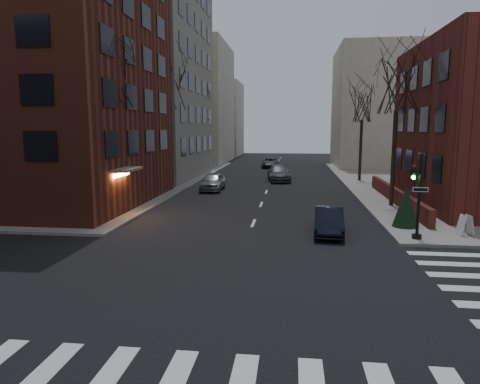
# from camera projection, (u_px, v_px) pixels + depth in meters

# --- Properties ---
(ground) EXTENTS (160.00, 160.00, 0.00)m
(ground) POSITION_uv_depth(u_px,v_px,m) (216.00, 314.00, 12.28)
(ground) COLOR black
(ground) RESTS_ON ground
(building_left_brick) EXTENTS (15.00, 15.00, 18.00)m
(building_left_brick) POSITION_uv_depth(u_px,v_px,m) (33.00, 73.00, 29.01)
(building_left_brick) COLOR brown
(building_left_brick) RESTS_ON ground
(building_left_tan) EXTENTS (18.00, 18.00, 28.00)m
(building_left_tan) POSITION_uv_depth(u_px,v_px,m) (114.00, 46.00, 45.62)
(building_left_tan) COLOR gray
(building_left_tan) RESTS_ON ground
(low_wall_right) EXTENTS (0.35, 16.00, 1.00)m
(low_wall_right) POSITION_uv_depth(u_px,v_px,m) (396.00, 196.00, 29.72)
(low_wall_right) COLOR maroon
(low_wall_right) RESTS_ON sidewalk_far_right
(building_distant_la) EXTENTS (14.00, 16.00, 18.00)m
(building_distant_la) POSITION_uv_depth(u_px,v_px,m) (183.00, 104.00, 66.74)
(building_distant_la) COLOR beige
(building_distant_la) RESTS_ON ground
(building_distant_ra) EXTENTS (14.00, 14.00, 16.00)m
(building_distant_ra) POSITION_uv_depth(u_px,v_px,m) (388.00, 108.00, 58.38)
(building_distant_ra) COLOR beige
(building_distant_ra) RESTS_ON ground
(building_distant_lb) EXTENTS (10.00, 12.00, 14.00)m
(building_distant_lb) POSITION_uv_depth(u_px,v_px,m) (215.00, 119.00, 83.48)
(building_distant_lb) COLOR beige
(building_distant_lb) RESTS_ON ground
(traffic_signal) EXTENTS (0.76, 0.44, 4.00)m
(traffic_signal) POSITION_uv_depth(u_px,v_px,m) (417.00, 202.00, 19.88)
(traffic_signal) COLOR black
(traffic_signal) RESTS_ON sidewalk_far_right
(tree_left_a) EXTENTS (4.18, 4.18, 10.26)m
(tree_left_a) POSITION_uv_depth(u_px,v_px,m) (112.00, 75.00, 25.83)
(tree_left_a) COLOR #2D231C
(tree_left_a) RESTS_ON sidewalk_far_left
(tree_left_b) EXTENTS (4.40, 4.40, 10.80)m
(tree_left_b) POSITION_uv_depth(u_px,v_px,m) (169.00, 87.00, 37.54)
(tree_left_b) COLOR #2D231C
(tree_left_b) RESTS_ON sidewalk_far_left
(tree_left_c) EXTENTS (3.96, 3.96, 9.72)m
(tree_left_c) POSITION_uv_depth(u_px,v_px,m) (202.00, 105.00, 51.41)
(tree_left_c) COLOR #2D231C
(tree_left_c) RESTS_ON sidewalk_far_left
(tree_right_a) EXTENTS (3.96, 3.96, 9.72)m
(tree_right_a) POSITION_uv_depth(u_px,v_px,m) (397.00, 86.00, 27.71)
(tree_right_a) COLOR #2D231C
(tree_right_a) RESTS_ON sidewalk_far_right
(tree_right_b) EXTENTS (3.74, 3.74, 9.18)m
(tree_right_b) POSITION_uv_depth(u_px,v_px,m) (362.00, 104.00, 41.52)
(tree_right_b) COLOR #2D231C
(tree_right_b) RESTS_ON sidewalk_far_right
(streetlamp_near) EXTENTS (0.36, 0.36, 6.28)m
(streetlamp_near) POSITION_uv_depth(u_px,v_px,m) (163.00, 142.00, 34.24)
(streetlamp_near) COLOR black
(streetlamp_near) RESTS_ON sidewalk_far_left
(streetlamp_far) EXTENTS (0.36, 0.36, 6.28)m
(streetlamp_far) POSITION_uv_depth(u_px,v_px,m) (210.00, 137.00, 53.87)
(streetlamp_far) COLOR black
(streetlamp_far) RESTS_ON sidewalk_far_left
(parked_sedan) EXTENTS (1.66, 4.12, 1.33)m
(parked_sedan) POSITION_uv_depth(u_px,v_px,m) (329.00, 221.00, 21.52)
(parked_sedan) COLOR black
(parked_sedan) RESTS_ON ground
(car_lane_silver) EXTENTS (1.86, 4.49, 1.52)m
(car_lane_silver) POSITION_uv_depth(u_px,v_px,m) (213.00, 181.00, 36.68)
(car_lane_silver) COLOR #95959A
(car_lane_silver) RESTS_ON ground
(car_lane_gray) EXTENTS (2.72, 5.54, 1.55)m
(car_lane_gray) POSITION_uv_depth(u_px,v_px,m) (279.00, 173.00, 43.08)
(car_lane_gray) COLOR #414247
(car_lane_gray) RESTS_ON ground
(car_lane_far) EXTENTS (2.32, 4.90, 1.35)m
(car_lane_far) POSITION_uv_depth(u_px,v_px,m) (270.00, 163.00, 57.64)
(car_lane_far) COLOR #3D3D42
(car_lane_far) RESTS_ON ground
(sandwich_board) EXTENTS (0.54, 0.69, 1.02)m
(sandwich_board) POSITION_uv_depth(u_px,v_px,m) (466.00, 225.00, 20.66)
(sandwich_board) COLOR silver
(sandwich_board) RESTS_ON sidewalk_far_right
(evergreen_shrub) EXTENTS (1.74, 1.74, 2.19)m
(evergreen_shrub) POSITION_uv_depth(u_px,v_px,m) (406.00, 206.00, 22.41)
(evergreen_shrub) COLOR black
(evergreen_shrub) RESTS_ON sidewalk_far_right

